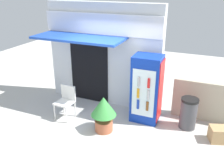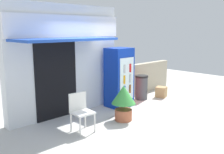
{
  "view_description": "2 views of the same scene",
  "coord_description": "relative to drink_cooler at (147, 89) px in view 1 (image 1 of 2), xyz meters",
  "views": [
    {
      "loc": [
        2.17,
        -4.39,
        3.39
      ],
      "look_at": [
        0.07,
        0.61,
        1.24
      ],
      "focal_mm": 38.34,
      "sensor_mm": 36.0,
      "label": 1
    },
    {
      "loc": [
        -4.46,
        -4.02,
        2.29
      ],
      "look_at": [
        0.13,
        0.64,
        1.04
      ],
      "focal_mm": 40.46,
      "sensor_mm": 36.0,
      "label": 2
    }
  ],
  "objects": [
    {
      "name": "drink_cooler",
      "position": [
        0.0,
        0.0,
        0.0
      ],
      "size": [
        0.72,
        0.66,
        1.75
      ],
      "color": "#0C2D9E",
      "rests_on": "ground"
    },
    {
      "name": "potted_plant_near_shop",
      "position": [
        -0.79,
        -0.91,
        -0.33
      ],
      "size": [
        0.61,
        0.61,
        0.91
      ],
      "color": "#AD5B3D",
      "rests_on": "ground"
    },
    {
      "name": "trash_bin",
      "position": [
        1.07,
        0.02,
        -0.48
      ],
      "size": [
        0.42,
        0.42,
        0.8
      ],
      "color": "#47474C",
      "rests_on": "ground"
    },
    {
      "name": "storefront_building",
      "position": [
        -1.49,
        0.55,
        0.64
      ],
      "size": [
        3.4,
        1.32,
        2.92
      ],
      "color": "silver",
      "rests_on": "ground"
    },
    {
      "name": "plastic_chair",
      "position": [
        -1.99,
        -0.69,
        -0.36
      ],
      "size": [
        0.48,
        0.47,
        0.88
      ],
      "color": "silver",
      "rests_on": "ground"
    },
    {
      "name": "ground",
      "position": [
        -0.84,
        -1.05,
        -0.88
      ],
      "size": [
        16.0,
        16.0,
        0.0
      ],
      "primitive_type": "plane",
      "color": "beige"
    },
    {
      "name": "cardboard_box",
      "position": [
        1.77,
        -0.29,
        -0.7
      ],
      "size": [
        0.43,
        0.43,
        0.35
      ],
      "primitive_type": "cube",
      "rotation": [
        0.0,
        0.0,
        0.33
      ],
      "color": "tan",
      "rests_on": "ground"
    }
  ]
}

